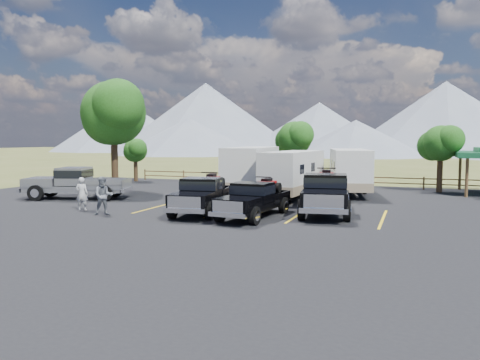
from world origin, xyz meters
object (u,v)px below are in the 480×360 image
(rig_right, at_px, (325,192))
(pickup_silver, at_px, (77,183))
(person_a, at_px, (82,194))
(rig_center, at_px, (255,198))
(trailer_right, at_px, (349,171))
(tree_big_nw, at_px, (113,113))
(trailer_left, at_px, (252,170))
(rig_left, at_px, (203,194))
(person_b, at_px, (103,196))
(trailer_center, at_px, (293,174))

(rig_right, distance_m, pickup_silver, 15.63)
(person_a, bearing_deg, pickup_silver, -67.03)
(rig_center, xyz_separation_m, trailer_right, (3.04, 11.02, 0.69))
(tree_big_nw, xyz_separation_m, pickup_silver, (0.06, -4.02, -4.52))
(tree_big_nw, distance_m, trailer_left, 10.52)
(rig_left, bearing_deg, person_a, -175.13)
(rig_left, xyz_separation_m, person_b, (-4.34, -2.34, -0.02))
(rig_center, relative_size, trailer_right, 0.66)
(rig_left, relative_size, trailer_left, 0.67)
(rig_left, xyz_separation_m, rig_right, (5.87, 2.04, 0.11))
(tree_big_nw, distance_m, rig_left, 12.51)
(rig_left, distance_m, trailer_right, 12.21)
(rig_center, bearing_deg, rig_right, 44.39)
(tree_big_nw, relative_size, trailer_left, 0.85)
(rig_right, distance_m, trailer_right, 8.62)
(rig_right, bearing_deg, person_b, -165.55)
(person_a, height_order, person_b, person_b)
(pickup_silver, bearing_deg, person_a, 24.32)
(rig_left, height_order, person_b, rig_left)
(trailer_center, bearing_deg, rig_center, -86.21)
(trailer_left, distance_m, trailer_center, 3.33)
(rig_center, height_order, person_a, rig_center)
(rig_left, distance_m, rig_right, 6.22)
(tree_big_nw, xyz_separation_m, rig_left, (9.81, -6.26, -4.59))
(rig_left, bearing_deg, rig_center, -16.00)
(tree_big_nw, distance_m, rig_center, 15.07)
(trailer_center, bearing_deg, person_a, -132.99)
(trailer_left, relative_size, trailer_right, 1.05)
(person_b, bearing_deg, person_a, 119.23)
(trailer_center, height_order, pickup_silver, trailer_center)
(rig_left, relative_size, rig_center, 1.08)
(trailer_left, bearing_deg, trailer_center, -25.20)
(trailer_left, bearing_deg, tree_big_nw, -173.53)
(pickup_silver, distance_m, person_b, 7.10)
(tree_big_nw, xyz_separation_m, rig_center, (12.71, -6.63, -4.65))
(rig_left, relative_size, pickup_silver, 0.90)
(tree_big_nw, relative_size, trailer_center, 0.91)
(person_a, xyz_separation_m, person_b, (1.99, -0.82, 0.07))
(person_a, bearing_deg, person_b, 138.07)
(rig_left, xyz_separation_m, trailer_right, (5.93, 10.65, 0.63))
(tree_big_nw, relative_size, rig_right, 1.13)
(rig_right, height_order, trailer_left, trailer_left)
(rig_right, xyz_separation_m, trailer_right, (0.06, 8.61, 0.52))
(rig_center, relative_size, person_a, 3.29)
(rig_left, distance_m, pickup_silver, 10.01)
(rig_right, xyz_separation_m, person_a, (-12.20, -3.56, -0.20))
(trailer_right, bearing_deg, rig_right, -102.97)
(tree_big_nw, bearing_deg, rig_left, -32.53)
(tree_big_nw, xyz_separation_m, rig_right, (15.68, -4.22, -4.48))
(rig_right, height_order, pickup_silver, rig_right)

